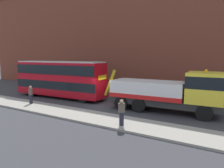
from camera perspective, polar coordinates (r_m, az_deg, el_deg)
name	(u,v)px	position (r m, az deg, el deg)	size (l,w,h in m)	color
ground_plane	(106,105)	(20.00, -1.56, -5.72)	(120.00, 120.00, 0.00)	#38383D
near_kerb	(78,114)	(16.70, -9.37, -8.28)	(60.00, 2.80, 0.15)	gray
building_facade	(142,28)	(27.04, 8.15, 14.92)	(60.00, 1.50, 16.00)	brown
recovery_tow_truck	(169,91)	(17.65, 15.35, -1.98)	(10.20, 3.08, 3.67)	#2D2D2D
double_decker_bus	(60,78)	(23.84, -14.15, 1.67)	(11.14, 3.09, 4.06)	#B70C19
pedestrian_onlooker	(31,95)	(21.12, -21.46, -2.80)	(0.44, 0.48, 1.71)	#232333
pedestrian_bystander	(122,113)	(13.61, 2.65, -7.90)	(0.47, 0.45, 1.71)	#232333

